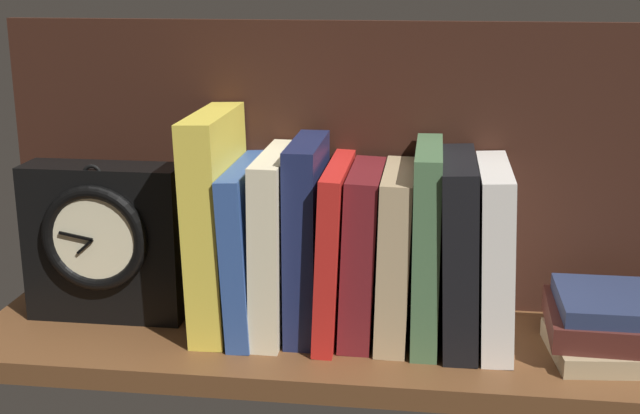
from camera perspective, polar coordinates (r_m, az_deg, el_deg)
name	(u,v)px	position (r cm, az deg, el deg)	size (l,w,h in cm)	color
ground_plane	(355,347)	(99.01, 2.35, -9.33)	(87.88, 23.34, 2.50)	brown
back_panel	(365,167)	(103.44, 3.05, 2.68)	(87.88, 1.20, 34.74)	black
book_yellow_seinlanguage	(217,221)	(98.62, -6.89, -0.96)	(3.94, 16.17, 25.11)	gold
book_blue_modern	(248,247)	(98.67, -4.81, -2.67)	(2.63, 17.00, 19.25)	#2D4C8E
book_cream_twain	(276,242)	(97.81, -2.97, -2.35)	(3.23, 16.19, 20.70)	beige
book_navy_bierce	(307,237)	(97.01, -0.88, -2.03)	(3.41, 13.86, 22.19)	#192147
book_red_requiem	(334,249)	(97.00, 0.97, -2.82)	(2.28, 16.86, 19.65)	red
book_maroon_dawkins	(362,252)	(96.77, 2.85, -3.02)	(3.53, 14.27, 19.20)	maroon
book_tan_shortstories	(396,254)	(96.55, 5.08, -3.11)	(3.40, 15.07, 19.18)	tan
book_green_romantic	(427,243)	(96.05, 7.15, -2.41)	(2.86, 15.80, 21.93)	#476B44
book_black_skeptic	(459,250)	(96.29, 9.26, -2.83)	(3.69, 16.72, 20.73)	black
book_white_catcher	(494,254)	(96.60, 11.53, -3.11)	(3.37, 16.46, 20.01)	silver
framed_clock	(104,241)	(103.83, -14.21, -2.24)	(18.61, 7.00, 19.29)	black
book_stack_side	(628,326)	(98.66, 19.87, -7.50)	(18.36, 14.19, 6.71)	#9E8966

